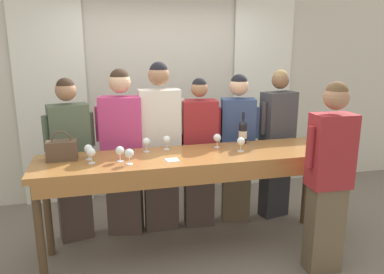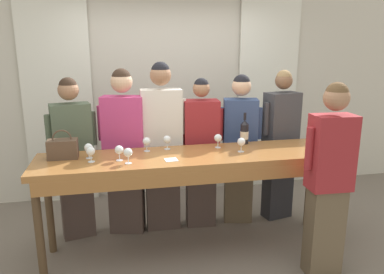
% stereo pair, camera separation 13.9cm
% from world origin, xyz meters
% --- Properties ---
extents(ground_plane, '(18.00, 18.00, 0.00)m').
position_xyz_m(ground_plane, '(0.00, 0.00, 0.00)').
color(ground_plane, '#70665B').
extents(wall_back, '(12.00, 0.06, 2.80)m').
position_xyz_m(wall_back, '(0.00, 1.64, 1.40)').
color(wall_back, beige).
rests_on(wall_back, ground_plane).
extents(curtain_panel_left, '(0.83, 0.03, 2.69)m').
position_xyz_m(curtain_panel_left, '(-1.39, 1.57, 1.34)').
color(curtain_panel_left, white).
rests_on(curtain_panel_left, ground_plane).
extents(curtain_panel_right, '(0.83, 0.03, 2.69)m').
position_xyz_m(curtain_panel_right, '(1.39, 1.57, 1.34)').
color(curtain_panel_right, white).
rests_on(curtain_panel_right, ground_plane).
extents(tasting_bar, '(2.89, 0.67, 1.00)m').
position_xyz_m(tasting_bar, '(0.00, -0.02, 0.90)').
color(tasting_bar, '#9E6633').
rests_on(tasting_bar, ground_plane).
extents(wine_bottle, '(0.08, 0.08, 0.32)m').
position_xyz_m(wine_bottle, '(0.59, 0.27, 1.12)').
color(wine_bottle, black).
rests_on(wine_bottle, tasting_bar).
extents(handbag, '(0.26, 0.15, 0.26)m').
position_xyz_m(handbag, '(-1.18, 0.12, 1.09)').
color(handbag, brown).
rests_on(handbag, tasting_bar).
extents(wine_glass_front_left, '(0.08, 0.08, 0.14)m').
position_xyz_m(wine_glass_front_left, '(0.46, -0.01, 1.09)').
color(wine_glass_front_left, white).
rests_on(wine_glass_front_left, tasting_bar).
extents(wine_glass_front_mid, '(0.08, 0.08, 0.14)m').
position_xyz_m(wine_glass_front_mid, '(-0.22, 0.22, 1.09)').
color(wine_glass_front_mid, white).
rests_on(wine_glass_front_mid, tasting_bar).
extents(wine_glass_front_right, '(0.08, 0.08, 0.14)m').
position_xyz_m(wine_glass_front_right, '(-0.68, -0.05, 1.09)').
color(wine_glass_front_right, white).
rests_on(wine_glass_front_right, tasting_bar).
extents(wine_glass_center_left, '(0.08, 0.08, 0.14)m').
position_xyz_m(wine_glass_center_left, '(-0.42, 0.19, 1.09)').
color(wine_glass_center_left, white).
rests_on(wine_glass_center_left, tasting_bar).
extents(wine_glass_center_mid, '(0.08, 0.08, 0.14)m').
position_xyz_m(wine_glass_center_mid, '(-0.61, -0.16, 1.09)').
color(wine_glass_center_mid, white).
rests_on(wine_glass_center_mid, tasting_bar).
extents(wine_glass_center_right, '(0.08, 0.08, 0.14)m').
position_xyz_m(wine_glass_center_right, '(-0.95, 0.07, 1.09)').
color(wine_glass_center_right, white).
rests_on(wine_glass_center_right, tasting_bar).
extents(wine_glass_back_left, '(0.08, 0.08, 0.14)m').
position_xyz_m(wine_glass_back_left, '(-0.93, -0.05, 1.09)').
color(wine_glass_back_left, white).
rests_on(wine_glass_back_left, tasting_bar).
extents(wine_glass_back_mid, '(0.08, 0.08, 0.14)m').
position_xyz_m(wine_glass_back_mid, '(0.29, 0.18, 1.09)').
color(wine_glass_back_mid, white).
rests_on(wine_glass_back_mid, tasting_bar).
extents(napkin, '(0.12, 0.12, 0.00)m').
position_xyz_m(napkin, '(-0.23, -0.13, 1.00)').
color(napkin, white).
rests_on(napkin, tasting_bar).
extents(guest_olive_jacket, '(0.50, 0.29, 1.69)m').
position_xyz_m(guest_olive_jacket, '(-1.14, 0.54, 0.88)').
color(guest_olive_jacket, '#473833').
rests_on(guest_olive_jacket, ground_plane).
extents(guest_pink_top, '(0.54, 0.31, 1.77)m').
position_xyz_m(guest_pink_top, '(-0.62, 0.54, 0.93)').
color(guest_pink_top, '#473833').
rests_on(guest_pink_top, ground_plane).
extents(guest_cream_sweater, '(0.54, 0.22, 1.83)m').
position_xyz_m(guest_cream_sweater, '(-0.23, 0.54, 0.96)').
color(guest_cream_sweater, '#473833').
rests_on(guest_cream_sweater, ground_plane).
extents(guest_striped_shirt, '(0.49, 0.28, 1.66)m').
position_xyz_m(guest_striped_shirt, '(0.20, 0.54, 0.84)').
color(guest_striped_shirt, '#473833').
rests_on(guest_striped_shirt, ground_plane).
extents(guest_navy_coat, '(0.48, 0.30, 1.69)m').
position_xyz_m(guest_navy_coat, '(0.64, 0.54, 0.89)').
color(guest_navy_coat, brown).
rests_on(guest_navy_coat, ground_plane).
extents(guest_beige_cap, '(0.49, 0.29, 1.73)m').
position_xyz_m(guest_beige_cap, '(1.13, 0.54, 0.90)').
color(guest_beige_cap, '#28282D').
rests_on(guest_beige_cap, ground_plane).
extents(host_pouring, '(0.47, 0.24, 1.71)m').
position_xyz_m(host_pouring, '(1.04, -0.60, 0.90)').
color(host_pouring, brown).
rests_on(host_pouring, ground_plane).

